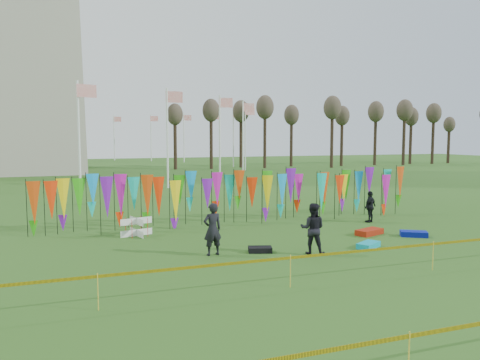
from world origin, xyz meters
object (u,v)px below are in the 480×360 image
object	(u,v)px
person_right	(370,207)
kite_bag_blue	(414,234)
person_left	(212,229)
kite_bag_turquoise	(368,245)
person_mid	(313,229)
kite_bag_red	(369,232)
box_kite	(137,227)
kite_bag_black	(260,250)

from	to	relation	value
person_right	kite_bag_blue	xyz separation A→B (m)	(-0.24, -3.36, -0.65)
person_left	kite_bag_turquoise	distance (m)	5.87
person_mid	kite_bag_red	size ratio (longest dim) A/B	1.42
person_mid	kite_bag_turquoise	bearing A→B (deg)	-145.34
kite_bag_red	person_left	bearing A→B (deg)	-171.56
person_left	kite_bag_turquoise	world-z (taller)	person_left
person_mid	kite_bag_blue	world-z (taller)	person_mid
person_mid	person_left	bearing A→B (deg)	15.47
kite_bag_red	box_kite	bearing A→B (deg)	161.95
kite_bag_turquoise	kite_bag_blue	distance (m)	3.12
box_kite	person_mid	size ratio (longest dim) A/B	0.43
person_right	person_left	bearing A→B (deg)	-3.76
person_mid	kite_bag_black	bearing A→B (deg)	5.00
person_mid	kite_bag_black	xyz separation A→B (m)	(-1.64, 0.84, -0.80)
person_left	kite_bag_red	bearing A→B (deg)	-179.41
kite_bag_blue	kite_bag_black	size ratio (longest dim) A/B	1.27
person_right	kite_bag_black	bearing A→B (deg)	1.75
person_mid	person_right	world-z (taller)	person_mid
kite_bag_red	kite_bag_turquoise	bearing A→B (deg)	-126.05
box_kite	kite_bag_black	size ratio (longest dim) A/B	0.94
person_mid	kite_bag_red	distance (m)	4.43
box_kite	person_right	size ratio (longest dim) A/B	0.52
person_right	kite_bag_turquoise	world-z (taller)	person_right
kite_bag_turquoise	kite_bag_red	bearing A→B (deg)	53.95
box_kite	kite_bag_red	world-z (taller)	box_kite
person_left	kite_bag_black	distance (m)	1.90
box_kite	kite_bag_red	distance (m)	9.73
kite_bag_blue	kite_bag_red	bearing A→B (deg)	148.02
kite_bag_blue	kite_bag_black	world-z (taller)	kite_bag_blue
person_left	kite_bag_black	bearing A→B (deg)	166.60
person_left	person_right	bearing A→B (deg)	-166.53
kite_bag_blue	person_mid	bearing A→B (deg)	-167.96
kite_bag_turquoise	person_right	bearing A→B (deg)	54.08
person_right	kite_bag_blue	size ratio (longest dim) A/B	1.43
kite_bag_black	kite_bag_blue	bearing A→B (deg)	2.43
person_mid	kite_bag_blue	distance (m)	5.51
person_right	kite_bag_red	distance (m)	3.05
person_right	kite_bag_blue	bearing A→B (deg)	60.76
box_kite	person_right	distance (m)	11.01
person_right	kite_bag_black	size ratio (longest dim) A/B	1.82
box_kite	person_right	xyz separation A→B (m)	(10.99, -0.59, 0.37)
kite_bag_blue	kite_bag_red	distance (m)	1.77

